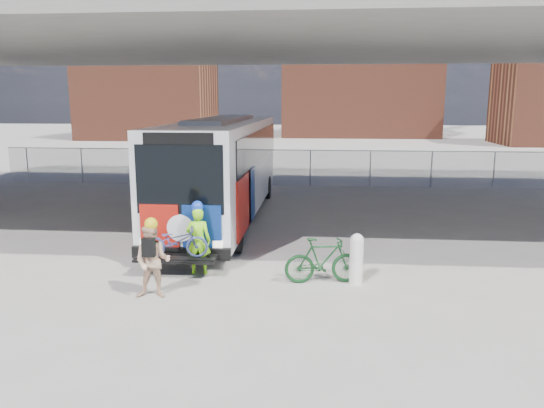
# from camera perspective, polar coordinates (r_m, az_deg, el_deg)

# --- Properties ---
(ground) EXTENTS (160.00, 160.00, 0.00)m
(ground) POSITION_cam_1_polar(r_m,az_deg,el_deg) (15.38, -0.60, -5.09)
(ground) COLOR #9E9991
(ground) RESTS_ON ground
(bus) EXTENTS (2.67, 12.93, 3.69)m
(bus) POSITION_cam_1_polar(r_m,az_deg,el_deg) (19.33, -5.26, 4.59)
(bus) COLOR silver
(bus) RESTS_ON ground
(overpass) EXTENTS (40.00, 16.00, 7.95)m
(overpass) POSITION_cam_1_polar(r_m,az_deg,el_deg) (18.89, 0.66, 17.96)
(overpass) COLOR #605E59
(overpass) RESTS_ON ground
(chainlink_fence) EXTENTS (30.00, 0.06, 30.00)m
(chainlink_fence) POSITION_cam_1_polar(r_m,az_deg,el_deg) (26.89, 2.01, 4.98)
(chainlink_fence) COLOR gray
(chainlink_fence) RESTS_ON ground
(brick_buildings) EXTENTS (54.00, 22.00, 12.00)m
(brick_buildings) POSITION_cam_1_polar(r_m,az_deg,el_deg) (62.93, 5.11, 12.10)
(brick_buildings) COLOR brown
(brick_buildings) RESTS_ON ground
(smokestack) EXTENTS (2.20, 2.20, 25.00)m
(smokestack) POSITION_cam_1_polar(r_m,az_deg,el_deg) (71.28, 16.05, 17.31)
(smokestack) COLOR brown
(smokestack) RESTS_ON ground
(bollard) EXTENTS (0.32, 0.32, 1.23)m
(bollard) POSITION_cam_1_polar(r_m,az_deg,el_deg) (12.71, 9.07, -5.65)
(bollard) COLOR beige
(bollard) RESTS_ON ground
(cyclist_hivis) EXTENTS (0.63, 0.43, 1.87)m
(cyclist_hivis) POSITION_cam_1_polar(r_m,az_deg,el_deg) (13.34, -7.94, -3.73)
(cyclist_hivis) COLOR #8DF619
(cyclist_hivis) RESTS_ON ground
(cyclist_tan) EXTENTS (0.84, 0.68, 1.82)m
(cyclist_tan) POSITION_cam_1_polar(r_m,az_deg,el_deg) (11.92, -12.72, -5.92)
(cyclist_tan) COLOR #DDB08E
(cyclist_tan) RESTS_ON ground
(bike_parked) EXTENTS (1.90, 0.82, 1.11)m
(bike_parked) POSITION_cam_1_polar(r_m,az_deg,el_deg) (12.69, 5.52, -6.07)
(bike_parked) COLOR #14411D
(bike_parked) RESTS_ON ground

